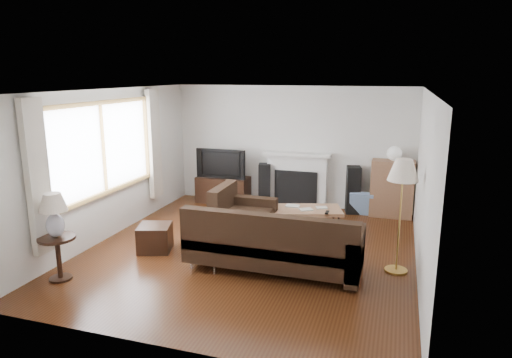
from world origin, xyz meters
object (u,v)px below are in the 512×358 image
(coffee_table, at_px, (307,221))
(side_table, at_px, (59,258))
(tv_stand, at_px, (223,190))
(floor_lamp, at_px, (400,217))
(sectional_sofa, at_px, (274,240))
(bookshelf, at_px, (392,189))

(coffee_table, relative_size, side_table, 1.92)
(tv_stand, distance_m, coffee_table, 2.56)
(tv_stand, bearing_deg, floor_lamp, -35.22)
(floor_lamp, xyz_separation_m, side_table, (-4.37, -1.65, -0.50))
(tv_stand, bearing_deg, side_table, -99.61)
(coffee_table, relative_size, floor_lamp, 0.72)
(sectional_sofa, distance_m, side_table, 2.95)
(bookshelf, relative_size, side_table, 1.81)
(floor_lamp, bearing_deg, tv_stand, 144.78)
(floor_lamp, bearing_deg, sectional_sofa, -165.41)
(coffee_table, distance_m, side_table, 3.99)
(tv_stand, xyz_separation_m, sectional_sofa, (1.97, -3.02, 0.15))
(tv_stand, bearing_deg, bookshelf, 0.99)
(tv_stand, distance_m, side_table, 4.29)
(sectional_sofa, distance_m, floor_lamp, 1.78)
(side_table, bearing_deg, sectional_sofa, 24.32)
(coffee_table, xyz_separation_m, floor_lamp, (1.53, -1.15, 0.58))
(coffee_table, distance_m, floor_lamp, 2.00)
(sectional_sofa, xyz_separation_m, floor_lamp, (1.68, 0.44, 0.38))
(tv_stand, xyz_separation_m, side_table, (-0.72, -4.23, 0.03))
(tv_stand, relative_size, bookshelf, 1.01)
(floor_lamp, bearing_deg, bookshelf, 93.33)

